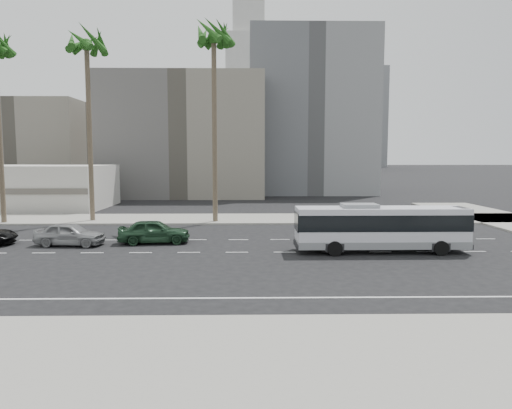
{
  "coord_description": "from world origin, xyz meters",
  "views": [
    {
      "loc": [
        -2.28,
        -28.55,
        5.91
      ],
      "look_at": [
        -1.74,
        4.0,
        2.61
      ],
      "focal_mm": 32.58,
      "sensor_mm": 36.0,
      "label": 1
    }
  ],
  "objects_px": {
    "car_b": "(70,234)",
    "palm_mid": "(87,49)",
    "palm_near": "(214,42)",
    "car_a": "(154,231)",
    "city_bus": "(381,227)"
  },
  "relations": [
    {
      "from": "car_a",
      "to": "palm_near",
      "type": "xyz_separation_m",
      "value": [
        3.5,
        10.07,
        15.16
      ]
    },
    {
      "from": "city_bus",
      "to": "palm_mid",
      "type": "height_order",
      "value": "palm_mid"
    },
    {
      "from": "palm_near",
      "to": "palm_mid",
      "type": "relative_size",
      "value": 1.02
    },
    {
      "from": "car_b",
      "to": "palm_mid",
      "type": "relative_size",
      "value": 0.26
    },
    {
      "from": "city_bus",
      "to": "palm_near",
      "type": "bearing_deg",
      "value": 130.02
    },
    {
      "from": "palm_near",
      "to": "car_b",
      "type": "bearing_deg",
      "value": -129.7
    },
    {
      "from": "car_a",
      "to": "palm_near",
      "type": "height_order",
      "value": "palm_near"
    },
    {
      "from": "car_b",
      "to": "palm_mid",
      "type": "height_order",
      "value": "palm_mid"
    },
    {
      "from": "city_bus",
      "to": "car_b",
      "type": "height_order",
      "value": "city_bus"
    },
    {
      "from": "city_bus",
      "to": "car_b",
      "type": "distance_m",
      "value": 20.46
    },
    {
      "from": "city_bus",
      "to": "car_a",
      "type": "relative_size",
      "value": 2.18
    },
    {
      "from": "car_a",
      "to": "palm_mid",
      "type": "height_order",
      "value": "palm_mid"
    },
    {
      "from": "car_a",
      "to": "palm_mid",
      "type": "relative_size",
      "value": 0.28
    },
    {
      "from": "car_a",
      "to": "palm_near",
      "type": "bearing_deg",
      "value": -24.94
    },
    {
      "from": "car_b",
      "to": "city_bus",
      "type": "bearing_deg",
      "value": -91.88
    }
  ]
}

